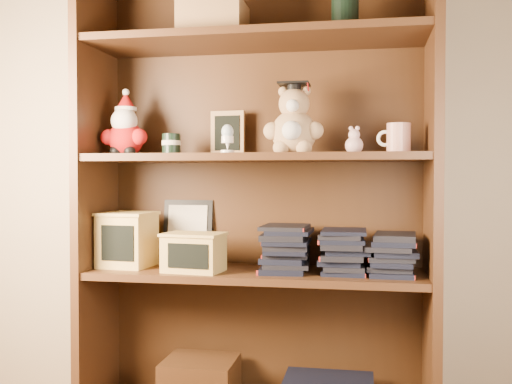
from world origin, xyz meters
The scene contains 16 objects.
bookcase centered at (-0.16, 1.36, 0.78)m, with size 1.20×0.35×1.60m.
shelf_lower centered at (-0.16, 1.30, 0.54)m, with size 1.14×0.33×0.02m.
shelf_upper centered at (-0.16, 1.30, 0.94)m, with size 1.14×0.33×0.02m.
santa_plush centered at (-0.63, 1.30, 1.04)m, with size 0.17×0.12×0.24m.
teachers_tin centered at (-0.46, 1.30, 0.99)m, with size 0.07×0.07×0.07m.
chalkboard_plaque centered at (-0.29, 1.42, 1.03)m, with size 0.13×0.07×0.16m.
egg_cup centered at (-0.24, 1.23, 1.00)m, with size 0.05×0.05×0.10m.
grad_teddy_bear centered at (-0.03, 1.30, 1.04)m, with size 0.20×0.17×0.25m.
pink_figurine centered at (0.17, 1.30, 0.99)m, with size 0.06×0.06×0.09m.
teacher_mug centered at (0.31, 1.30, 1.00)m, with size 0.11×0.08×0.10m.
certificate_frame centered at (-0.45, 1.44, 0.67)m, with size 0.19×0.05×0.23m.
treats_box centered at (-0.63, 1.30, 0.65)m, with size 0.19×0.19×0.19m.
pencils_box centered at (-0.36, 1.24, 0.62)m, with size 0.22×0.17×0.13m.
book_stack_left centered at (-0.06, 1.30, 0.63)m, with size 0.14×0.20×0.16m.
book_stack_mid centered at (0.14, 1.30, 0.62)m, with size 0.14×0.20×0.14m.
book_stack_right centered at (0.30, 1.30, 0.61)m, with size 0.14×0.20×0.13m.
Camera 1 is at (0.21, -0.71, 0.88)m, focal length 42.00 mm.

